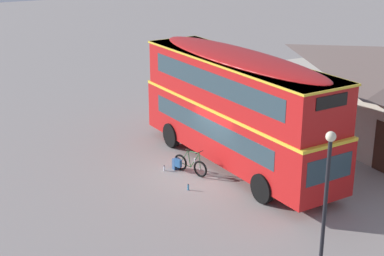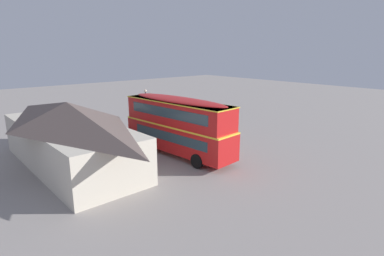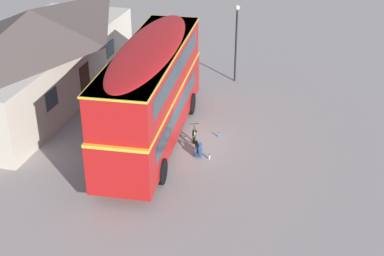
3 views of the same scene
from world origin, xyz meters
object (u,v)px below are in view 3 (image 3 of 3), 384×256
(backpack_on_ground, at_px, (198,152))
(street_lamp, at_px, (236,35))
(water_bottle_clear_plastic, at_px, (209,157))
(water_bottle_blue_sports, at_px, (219,135))
(touring_bicycle, at_px, (196,142))
(double_decker_bus, at_px, (151,90))

(backpack_on_ground, bearing_deg, street_lamp, 0.70)
(backpack_on_ground, distance_m, water_bottle_clear_plastic, 0.55)
(backpack_on_ground, xyz_separation_m, water_bottle_blue_sports, (2.03, -0.49, -0.14))
(water_bottle_blue_sports, bearing_deg, backpack_on_ground, 166.49)
(touring_bicycle, distance_m, backpack_on_ground, 0.68)
(double_decker_bus, bearing_deg, street_lamp, -15.33)
(double_decker_bus, bearing_deg, water_bottle_clear_plastic, -106.27)
(backpack_on_ground, height_order, water_bottle_clear_plastic, backpack_on_ground)
(water_bottle_blue_sports, bearing_deg, water_bottle_clear_plastic, -179.00)
(touring_bicycle, bearing_deg, street_lamp, -1.01)
(water_bottle_clear_plastic, distance_m, street_lamp, 9.51)
(double_decker_bus, height_order, touring_bicycle, double_decker_bus)
(double_decker_bus, relative_size, street_lamp, 2.41)
(backpack_on_ground, height_order, water_bottle_blue_sports, backpack_on_ground)
(touring_bicycle, distance_m, street_lamp, 8.76)
(touring_bicycle, xyz_separation_m, street_lamp, (8.42, -0.15, 2.41))
(water_bottle_clear_plastic, xyz_separation_m, water_bottle_blue_sports, (2.09, 0.04, 0.01))
(backpack_on_ground, relative_size, water_bottle_clear_plastic, 2.17)
(double_decker_bus, relative_size, water_bottle_clear_plastic, 46.71)
(touring_bicycle, relative_size, water_bottle_blue_sports, 6.49)
(backpack_on_ground, xyz_separation_m, street_lamp, (9.03, 0.11, 2.53))
(water_bottle_clear_plastic, relative_size, street_lamp, 0.05)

